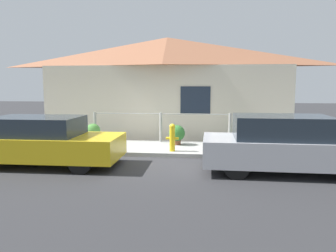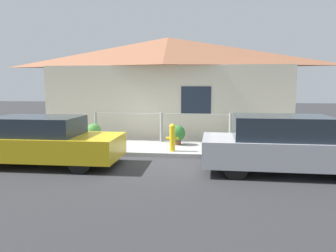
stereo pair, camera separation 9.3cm
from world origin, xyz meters
name	(u,v)px [view 1 (the left image)]	position (x,y,z in m)	size (l,w,h in m)	color
ground_plane	(152,157)	(0.00, 0.00, 0.00)	(60.00, 60.00, 0.00)	#2D2D30
sidewalk	(157,148)	(0.00, 1.06, 0.06)	(24.00, 2.11, 0.12)	#9E9E99
house	(167,58)	(0.00, 3.74, 3.19)	(9.84, 2.23, 3.99)	beige
fence	(161,126)	(0.00, 1.96, 0.70)	(4.90, 0.10, 1.04)	#999993
car_left	(42,141)	(-2.70, -1.32, 0.65)	(4.09, 1.70, 1.30)	gold
car_right	(286,145)	(3.51, -1.31, 0.69)	(4.06, 1.67, 1.40)	#B7B7BC
fire_hydrant	(172,137)	(0.58, 0.37, 0.56)	(0.39, 0.17, 0.84)	yellow
potted_plant_near_hydrant	(177,134)	(0.62, 1.46, 0.49)	(0.54, 0.54, 0.66)	brown
potted_plant_by_fence	(93,131)	(-2.41, 1.75, 0.49)	(0.51, 0.51, 0.64)	slate
potted_plant_corner	(242,137)	(2.79, 1.81, 0.37)	(0.38, 0.38, 0.48)	slate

